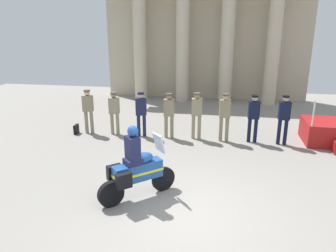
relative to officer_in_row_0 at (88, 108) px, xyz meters
The scene contains 12 objects.
ground_plane 6.68m from the officer_in_row_0, 49.59° to the right, with size 28.14×28.14×0.00m, color gray.
colonnade_backdrop 8.09m from the officer_in_row_0, 58.69° to the left, with size 10.98×1.54×6.48m.
officer_in_row_0 is the anchor object (origin of this frame).
officer_in_row_1 1.02m from the officer_in_row_0, ahead, with size 0.40×0.25×1.65m.
officer_in_row_2 2.08m from the officer_in_row_0, ahead, with size 0.40×0.25×1.69m.
officer_in_row_3 3.13m from the officer_in_row_0, ahead, with size 0.40×0.25×1.69m.
officer_in_row_4 4.15m from the officer_in_row_0, ahead, with size 0.40×0.25×1.74m.
officer_in_row_5 5.15m from the officer_in_row_0, ahead, with size 0.40×0.25×1.76m.
officer_in_row_6 6.16m from the officer_in_row_0, ahead, with size 0.40×0.25×1.73m.
officer_in_row_7 7.18m from the officer_in_row_0, ahead, with size 0.40×0.25×1.77m.
motorcycle_with_rider 5.47m from the officer_in_row_0, 56.10° to the right, with size 1.64×1.48×1.90m.
briefcase_on_ground 0.98m from the officer_in_row_0, 164.40° to the right, with size 0.10×0.32×0.36m, color black.
Camera 1 is at (0.74, -6.56, 4.23)m, focal length 35.46 mm.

